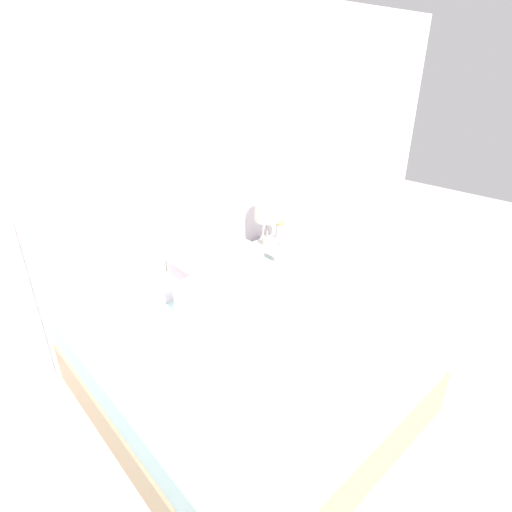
# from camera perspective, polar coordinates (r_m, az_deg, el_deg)

# --- Properties ---
(ground_plane) EXTENTS (12.00, 12.00, 0.00)m
(ground_plane) POSITION_cam_1_polar(r_m,az_deg,el_deg) (3.63, -13.00, -9.81)
(ground_plane) COLOR silver
(wall_back) EXTENTS (8.00, 0.06, 2.60)m
(wall_back) POSITION_cam_1_polar(r_m,az_deg,el_deg) (3.14, -16.05, 10.49)
(wall_back) COLOR white
(wall_back) RESTS_ON ground_plane
(bed) EXTENTS (1.80, 2.06, 1.24)m
(bed) POSITION_cam_1_polar(r_m,az_deg,el_deg) (2.82, -3.53, -13.60)
(bed) COLOR tan
(bed) RESTS_ON ground_plane
(nightstand) EXTENTS (0.40, 0.40, 0.51)m
(nightstand) POSITION_cam_1_polar(r_m,az_deg,el_deg) (3.94, 2.68, -1.70)
(nightstand) COLOR white
(nightstand) RESTS_ON ground_plane
(table_lamp) EXTENTS (0.24, 0.24, 0.41)m
(table_lamp) POSITION_cam_1_polar(r_m,az_deg,el_deg) (3.71, 1.64, 5.99)
(table_lamp) COLOR beige
(table_lamp) RESTS_ON nightstand
(flower_vase) EXTENTS (0.12, 0.12, 0.25)m
(flower_vase) POSITION_cam_1_polar(r_m,az_deg,el_deg) (3.91, 3.45, 4.58)
(flower_vase) COLOR white
(flower_vase) RESTS_ON nightstand
(teacup) EXTENTS (0.13, 0.13, 0.06)m
(teacup) POSITION_cam_1_polar(r_m,az_deg,el_deg) (3.78, 4.22, 1.80)
(teacup) COLOR white
(teacup) RESTS_ON nightstand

